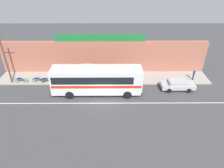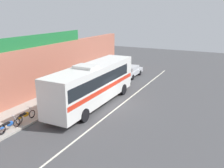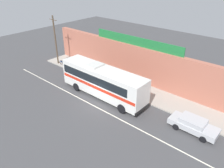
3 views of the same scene
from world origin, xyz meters
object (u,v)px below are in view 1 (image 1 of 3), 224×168
object	(u,v)px
intercity_bus	(96,79)
pedestrian_far_left	(194,73)
motorcycle_red	(47,80)
motorcycle_green	(39,79)
parked_car	(178,84)
pedestrian_near_shop	(96,70)
motorcycle_orange	(21,80)
motorcycle_blue	(59,79)
utility_pole	(5,57)

from	to	relation	value
intercity_bus	pedestrian_far_left	size ratio (longest dim) A/B	6.42
motorcycle_red	pedestrian_far_left	size ratio (longest dim) A/B	1.10
motorcycle_green	motorcycle_red	size ratio (longest dim) A/B	0.99
parked_car	pedestrian_near_shop	bearing A→B (deg)	162.88
pedestrian_far_left	motorcycle_orange	bearing A→B (deg)	-178.55
intercity_bus	motorcycle_green	bearing A→B (deg)	162.53
intercity_bus	motorcycle_blue	bearing A→B (deg)	154.06
intercity_bus	parked_car	xyz separation A→B (m)	(10.61, 0.86, -1.33)
utility_pole	motorcycle_green	world-z (taller)	utility_pole
utility_pole	motorcycle_blue	size ratio (longest dim) A/B	3.85
parked_car	utility_pole	distance (m)	22.82
motorcycle_blue	pedestrian_near_shop	world-z (taller)	pedestrian_near_shop
motorcycle_blue	motorcycle_red	bearing A→B (deg)	-173.90
utility_pole	pedestrian_near_shop	world-z (taller)	utility_pole
parked_car	pedestrian_far_left	size ratio (longest dim) A/B	2.53
utility_pole	intercity_bus	bearing A→B (deg)	-11.81
parked_car	pedestrian_far_left	world-z (taller)	pedestrian_far_left
intercity_bus	pedestrian_near_shop	bearing A→B (deg)	94.68
motorcycle_red	pedestrian_far_left	world-z (taller)	pedestrian_far_left
motorcycle_orange	pedestrian_far_left	world-z (taller)	pedestrian_far_left
parked_car	motorcycle_orange	world-z (taller)	parked_car
intercity_bus	pedestrian_near_shop	xyz separation A→B (m)	(-0.35, 4.23, -0.99)
motorcycle_green	motorcycle_orange	bearing A→B (deg)	-178.38
intercity_bus	motorcycle_red	world-z (taller)	intercity_bus
motorcycle_green	motorcycle_orange	size ratio (longest dim) A/B	1.02
motorcycle_orange	motorcycle_green	bearing A→B (deg)	1.62
motorcycle_green	pedestrian_far_left	size ratio (longest dim) A/B	1.09
pedestrian_near_shop	motorcycle_green	bearing A→B (deg)	-168.11
motorcycle_orange	parked_car	bearing A→B (deg)	-4.45
utility_pole	motorcycle_blue	distance (m)	7.37
intercity_bus	motorcycle_orange	distance (m)	11.02
pedestrian_near_shop	intercity_bus	bearing A→B (deg)	-85.32
motorcycle_red	utility_pole	bearing A→B (deg)	179.32
pedestrian_near_shop	motorcycle_blue	bearing A→B (deg)	-162.11
parked_car	motorcycle_red	size ratio (longest dim) A/B	2.30
motorcycle_blue	utility_pole	bearing A→B (deg)	-178.96
utility_pole	motorcycle_orange	world-z (taller)	utility_pole
parked_car	motorcycle_red	world-z (taller)	parked_car
parked_car	motorcycle_red	xyz separation A→B (m)	(-17.64, 1.58, -0.17)
parked_car	pedestrian_far_left	xyz separation A→B (m)	(2.88, 2.26, 0.42)
parked_car	motorcycle_blue	world-z (taller)	parked_car
intercity_bus	parked_car	bearing A→B (deg)	4.63
pedestrian_far_left	intercity_bus	bearing A→B (deg)	-166.97
motorcycle_green	motorcycle_red	bearing A→B (deg)	-7.09
pedestrian_far_left	motorcycle_green	bearing A→B (deg)	-178.57
motorcycle_red	motorcycle_green	bearing A→B (deg)	172.91
utility_pole	motorcycle_green	distance (m)	5.02
parked_car	pedestrian_near_shop	world-z (taller)	pedestrian_near_shop
motorcycle_blue	pedestrian_near_shop	bearing A→B (deg)	17.89
motorcycle_orange	motorcycle_red	distance (m)	3.59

